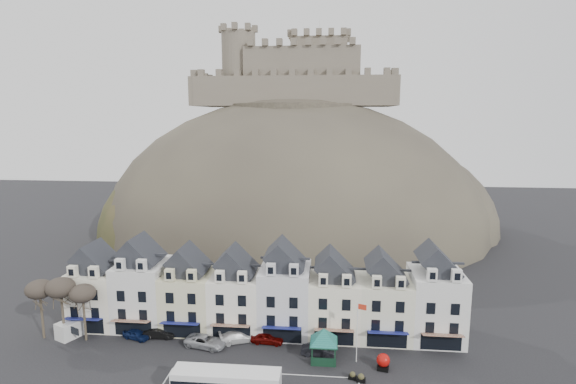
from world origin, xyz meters
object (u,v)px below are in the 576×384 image
(car_maroon, at_px, (267,338))
(bus, at_px, (227,383))
(white_van, at_px, (76,327))
(car_silver, at_px, (205,341))
(car_white, at_px, (238,336))
(car_charcoal, at_px, (318,350))
(car_navy, at_px, (136,334))
(bus_shelter, at_px, (324,336))
(car_black, at_px, (159,333))
(red_buoy, at_px, (383,361))
(flagpole, at_px, (358,328))

(car_maroon, bearing_deg, bus, 172.27)
(white_van, bearing_deg, car_maroon, 24.66)
(white_van, bearing_deg, bus, -2.14)
(car_silver, xyz_separation_m, car_maroon, (7.91, 1.71, -0.02))
(bus, height_order, white_van, bus)
(car_white, relative_size, car_charcoal, 1.20)
(car_navy, bearing_deg, bus, -109.16)
(bus_shelter, bearing_deg, car_charcoal, 121.71)
(bus, bearing_deg, car_white, 95.73)
(bus_shelter, height_order, car_white, bus_shelter)
(bus_shelter, relative_size, car_maroon, 1.55)
(bus, relative_size, car_charcoal, 2.69)
(bus, height_order, car_black, bus)
(car_black, bearing_deg, car_maroon, -93.19)
(red_buoy, distance_m, car_silver, 22.73)
(bus, relative_size, car_maroon, 2.66)
(car_black, xyz_separation_m, car_charcoal, (21.62, -2.50, 0.01))
(car_black, bearing_deg, car_charcoal, -99.79)
(car_black, bearing_deg, red_buoy, -102.55)
(white_van, height_order, car_white, white_van)
(car_white, bearing_deg, flagpole, -125.49)
(car_navy, xyz_separation_m, car_white, (13.91, 0.56, 0.10))
(car_maroon, bearing_deg, white_van, 94.86)
(bus, relative_size, car_white, 2.24)
(flagpole, relative_size, car_black, 1.86)
(flagpole, height_order, car_black, flagpole)
(bus_shelter, relative_size, car_charcoal, 1.56)
(bus, distance_m, car_white, 12.19)
(red_buoy, distance_m, flagpole, 4.77)
(bus_shelter, xyz_separation_m, car_white, (-11.40, 3.59, -2.55))
(car_maroon, relative_size, car_charcoal, 1.01)
(red_buoy, distance_m, car_navy, 32.67)
(car_silver, relative_size, car_maroon, 1.24)
(flagpole, bearing_deg, car_maroon, 163.18)
(bus, xyz_separation_m, flagpole, (14.25, 8.57, 2.67))
(flagpole, distance_m, car_black, 26.89)
(white_van, bearing_deg, flagpole, 19.33)
(white_van, relative_size, car_black, 1.29)
(car_silver, bearing_deg, white_van, 97.09)
(car_navy, bearing_deg, car_silver, -78.53)
(car_silver, height_order, car_maroon, car_silver)
(red_buoy, distance_m, car_charcoal, 8.10)
(bus, xyz_separation_m, car_white, (-1.24, 12.08, -1.05))
(bus, bearing_deg, bus_shelter, 39.74)
(car_black, distance_m, car_maroon, 14.78)
(white_van, height_order, car_navy, white_van)
(bus, distance_m, red_buoy, 18.72)
(flagpole, xyz_separation_m, car_silver, (-19.52, 1.80, -3.71))
(car_navy, relative_size, car_silver, 0.72)
(car_silver, bearing_deg, car_maroon, -65.87)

